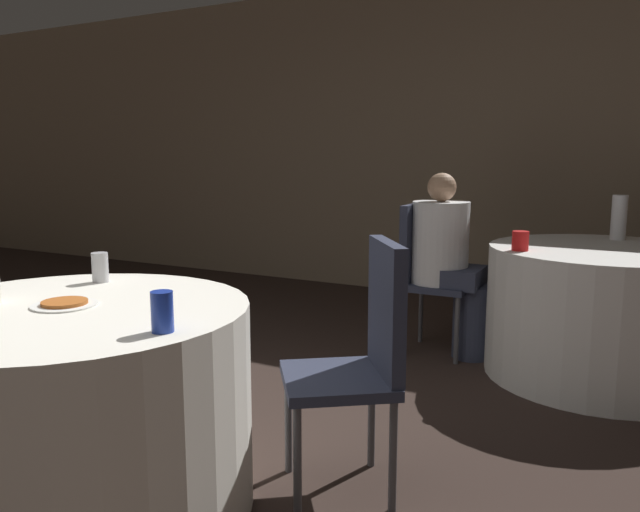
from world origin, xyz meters
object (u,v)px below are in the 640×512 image
Objects in this scene: soda_can_blue at (162,312)px; bottle_far at (619,217)px; soda_can_silver at (100,267)px; chair_far_west at (425,265)px; pizza_plate_near at (65,304)px; person_white_shirt at (450,262)px; table_far at (601,313)px; table_near at (74,411)px; chair_near_northeast at (364,346)px.

bottle_far is (1.06, 2.87, 0.08)m from soda_can_blue.
chair_far_west is at bearing 70.70° from soda_can_silver.
pizza_plate_near is 3.21m from bottle_far.
chair_far_west is 7.84× the size of soda_can_blue.
person_white_shirt reaches higher than pizza_plate_near.
person_white_shirt is 5.19× the size of pizza_plate_near.
table_far is at bearing 90.00° from person_white_shirt.
bottle_far reaches higher than pizza_plate_near.
table_near is 4.51× the size of bottle_far.
table_near is 1.30× the size of chair_far_west.
bottle_far is (1.79, 2.44, 0.08)m from soda_can_silver.
soda_can_silver is at bearing 122.78° from table_near.
soda_can_silver is at bearing 120.63° from pizza_plate_near.
chair_near_northeast reaches higher than soda_can_blue.
soda_can_silver is at bearing 66.79° from chair_near_northeast.
soda_can_silver is at bearing -130.94° from table_far.
soda_can_blue is at bearing -8.14° from table_near.
person_white_shirt is 2.20m from soda_can_silver.
soda_can_blue is 3.06m from bottle_far.
soda_can_blue is (-0.34, -0.69, 0.24)m from chair_near_northeast.
chair_near_northeast is 1.07m from pizza_plate_near.
chair_near_northeast is at bearing 13.24° from soda_can_silver.
person_white_shirt is 9.48× the size of soda_can_silver.
chair_far_west reaches higher than table_near.
soda_can_blue is at bearing -112.62° from table_far.
bottle_far is (1.58, 2.79, 0.13)m from pizza_plate_near.
bottle_far reaches higher than soda_can_silver.
person_white_shirt reaches higher than table_near.
table_near is at bearing -15.75° from person_white_shirt.
bottle_far is at bearing 53.69° from soda_can_silver.
person_white_shirt reaches higher than table_far.
person_white_shirt is (0.16, 0.00, 0.03)m from chair_far_west.
table_far is at bearing 67.38° from soda_can_blue.
pizza_plate_near is (-1.55, -2.38, 0.38)m from table_far.
chair_far_west is at bearing -90.00° from person_white_shirt.
soda_can_blue reaches higher than table_far.
chair_near_northeast is 0.81m from soda_can_blue.
pizza_plate_near is 0.53m from soda_can_blue.
soda_can_silver is (-0.87, -2.01, 0.21)m from person_white_shirt.
chair_far_west is 4.29× the size of pizza_plate_near.
pizza_plate_near is (-0.86, -0.60, 0.19)m from chair_near_northeast.
chair_far_west is 2.14m from soda_can_silver.
pizza_plate_near is 0.81× the size of bottle_far.
person_white_shirt is at bearing 74.43° from pizza_plate_near.
table_near is 1.06m from chair_near_northeast.
table_near is at bearing 171.86° from soda_can_blue.
soda_can_silver is (-1.76, -2.03, 0.44)m from table_far.
chair_near_northeast is at bearing 34.98° from pizza_plate_near.
chair_far_west is (0.47, 2.38, 0.19)m from table_near.
soda_can_blue is 0.44× the size of bottle_far.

